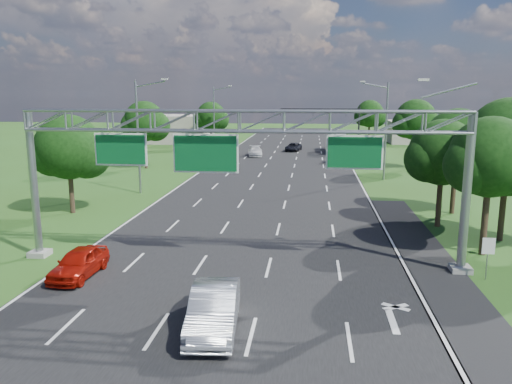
# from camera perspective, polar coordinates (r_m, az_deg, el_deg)

# --- Properties ---
(ground) EXTENTS (220.00, 220.00, 0.00)m
(ground) POSITION_cam_1_polar(r_m,az_deg,el_deg) (44.06, 1.20, -0.44)
(ground) COLOR #284A16
(ground) RESTS_ON ground
(road) EXTENTS (18.00, 180.00, 0.02)m
(road) POSITION_cam_1_polar(r_m,az_deg,el_deg) (44.06, 1.20, -0.44)
(road) COLOR black
(road) RESTS_ON ground
(road_flare) EXTENTS (3.00, 30.00, 0.02)m
(road_flare) POSITION_cam_1_polar(r_m,az_deg,el_deg) (29.09, 18.75, -7.16)
(road_flare) COLOR black
(road_flare) RESTS_ON ground
(sign_gantry) EXTENTS (23.50, 1.00, 9.56)m
(sign_gantry) POSITION_cam_1_polar(r_m,az_deg,el_deg) (25.31, -1.72, 6.73)
(sign_gantry) COLOR gray
(sign_gantry) RESTS_ON ground
(regulatory_sign) EXTENTS (0.60, 0.08, 2.10)m
(regulatory_sign) POSITION_cam_1_polar(r_m,az_deg,el_deg) (26.46, 25.01, -6.01)
(regulatory_sign) COLOR gray
(regulatory_sign) RESTS_ON ground
(traffic_signal) EXTENTS (12.21, 0.24, 7.00)m
(traffic_signal) POSITION_cam_1_polar(r_m,az_deg,el_deg) (78.16, 9.11, 8.30)
(traffic_signal) COLOR black
(traffic_signal) RESTS_ON ground
(streetlight_l_near) EXTENTS (2.97, 0.22, 10.16)m
(streetlight_l_near) POSITION_cam_1_polar(r_m,az_deg,el_deg) (45.71, -13.13, 6.76)
(streetlight_l_near) COLOR gray
(streetlight_l_near) RESTS_ON ground
(streetlight_l_far) EXTENTS (2.97, 0.22, 10.16)m
(streetlight_l_far) POSITION_cam_1_polar(r_m,az_deg,el_deg) (79.52, -4.69, 8.74)
(streetlight_l_far) COLOR gray
(streetlight_l_far) RESTS_ON ground
(streetlight_r_mid) EXTENTS (2.97, 0.22, 10.16)m
(streetlight_r_mid) POSITION_cam_1_polar(r_m,az_deg,el_deg) (53.60, 14.44, 7.30)
(streetlight_r_mid) COLOR gray
(streetlight_r_mid) RESTS_ON ground
(tree_cluster_right) EXTENTS (9.91, 14.60, 8.68)m
(tree_cluster_right) POSITION_cam_1_polar(r_m,az_deg,el_deg) (34.16, 25.05, 4.17)
(tree_cluster_right) COLOR #2D2116
(tree_cluster_right) RESTS_ON ground
(tree_verge_la) EXTENTS (5.76, 4.80, 7.40)m
(tree_verge_la) POSITION_cam_1_polar(r_m,az_deg,el_deg) (39.50, -20.52, 4.50)
(tree_verge_la) COLOR #2D2116
(tree_verge_la) RESTS_ON ground
(tree_verge_lb) EXTENTS (5.76, 4.80, 8.06)m
(tree_verge_lb) POSITION_cam_1_polar(r_m,az_deg,el_deg) (61.41, -12.56, 7.67)
(tree_verge_lb) COLOR #2D2116
(tree_verge_lb) RESTS_ON ground
(tree_verge_lc) EXTENTS (5.76, 4.80, 7.62)m
(tree_verge_lc) POSITION_cam_1_polar(r_m,az_deg,el_deg) (84.80, -5.11, 8.47)
(tree_verge_lc) COLOR #2D2116
(tree_verge_lc) RESTS_ON ground
(tree_verge_rd) EXTENTS (5.76, 4.80, 8.28)m
(tree_verge_rd) POSITION_cam_1_polar(r_m,az_deg,el_deg) (62.31, 17.82, 7.66)
(tree_verge_rd) COLOR #2D2116
(tree_verge_rd) RESTS_ON ground
(tree_verge_re) EXTENTS (5.76, 4.80, 7.84)m
(tree_verge_re) POSITION_cam_1_polar(r_m,az_deg,el_deg) (91.66, 12.91, 8.57)
(tree_verge_re) COLOR #2D2116
(tree_verge_re) RESTS_ON ground
(building_left) EXTENTS (14.00, 10.00, 5.00)m
(building_left) POSITION_cam_1_polar(r_m,az_deg,el_deg) (94.81, -9.55, 7.14)
(building_left) COLOR #ACA390
(building_left) RESTS_ON ground
(building_right) EXTENTS (12.00, 9.00, 4.00)m
(building_right) POSITION_cam_1_polar(r_m,az_deg,el_deg) (97.33, 18.42, 6.54)
(building_right) COLOR #ACA390
(building_right) RESTS_ON ground
(red_coupe) EXTENTS (1.78, 4.17, 1.40)m
(red_coupe) POSITION_cam_1_polar(r_m,az_deg,el_deg) (26.17, -19.59, -7.64)
(red_coupe) COLOR #9E1107
(red_coupe) RESTS_ON ground
(silver_sedan) EXTENTS (2.18, 5.12, 1.64)m
(silver_sedan) POSITION_cam_1_polar(r_m,az_deg,el_deg) (19.50, -4.85, -13.16)
(silver_sedan) COLOR silver
(silver_sedan) RESTS_ON ground
(car_queue_a) EXTENTS (2.48, 4.93, 1.37)m
(car_queue_a) POSITION_cam_1_polar(r_m,az_deg,el_deg) (72.49, -0.08, 4.67)
(car_queue_a) COLOR silver
(car_queue_a) RESTS_ON ground
(car_queue_b) EXTENTS (2.70, 4.81, 1.27)m
(car_queue_b) POSITION_cam_1_polar(r_m,az_deg,el_deg) (79.10, 4.30, 5.14)
(car_queue_b) COLOR black
(car_queue_b) RESTS_ON ground
(car_queue_c) EXTENTS (1.63, 3.81, 1.28)m
(car_queue_c) POSITION_cam_1_polar(r_m,az_deg,el_deg) (65.35, -3.46, 3.91)
(car_queue_c) COLOR black
(car_queue_c) RESTS_ON ground
(car_queue_d) EXTENTS (1.60, 4.28, 1.40)m
(car_queue_d) POSITION_cam_1_polar(r_m,az_deg,el_deg) (65.41, 9.14, 3.84)
(car_queue_d) COLOR #BBBBBB
(car_queue_d) RESTS_ON ground
(box_truck) EXTENTS (2.46, 7.92, 2.98)m
(box_truck) POSITION_cam_1_polar(r_m,az_deg,el_deg) (77.59, 9.22, 5.51)
(box_truck) COLOR beige
(box_truck) RESTS_ON ground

